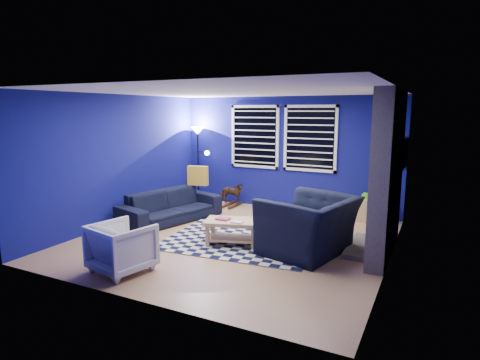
# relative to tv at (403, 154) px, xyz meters

# --- Properties ---
(floor) EXTENTS (5.00, 5.00, 0.00)m
(floor) POSITION_rel_tv_xyz_m (-2.45, -2.00, -1.40)
(floor) COLOR tan
(floor) RESTS_ON ground
(ceiling) EXTENTS (5.00, 5.00, 0.00)m
(ceiling) POSITION_rel_tv_xyz_m (-2.45, -2.00, 1.10)
(ceiling) COLOR white
(ceiling) RESTS_ON wall_back
(wall_back) EXTENTS (5.00, 0.00, 5.00)m
(wall_back) POSITION_rel_tv_xyz_m (-2.45, 0.50, -0.15)
(wall_back) COLOR navy
(wall_back) RESTS_ON floor
(wall_left) EXTENTS (0.00, 5.00, 5.00)m
(wall_left) POSITION_rel_tv_xyz_m (-4.95, -2.00, -0.15)
(wall_left) COLOR navy
(wall_left) RESTS_ON floor
(wall_right) EXTENTS (0.00, 5.00, 5.00)m
(wall_right) POSITION_rel_tv_xyz_m (0.05, -2.00, -0.15)
(wall_right) COLOR navy
(wall_right) RESTS_ON floor
(fireplace) EXTENTS (0.65, 2.00, 2.50)m
(fireplace) POSITION_rel_tv_xyz_m (-0.09, -1.50, -0.20)
(fireplace) COLOR gray
(fireplace) RESTS_ON floor
(window_left) EXTENTS (1.17, 0.06, 1.42)m
(window_left) POSITION_rel_tv_xyz_m (-3.20, 0.46, 0.20)
(window_left) COLOR black
(window_left) RESTS_ON wall_back
(window_right) EXTENTS (1.17, 0.06, 1.42)m
(window_right) POSITION_rel_tv_xyz_m (-1.90, 0.46, 0.20)
(window_right) COLOR black
(window_right) RESTS_ON wall_back
(tv) EXTENTS (0.07, 1.00, 0.58)m
(tv) POSITION_rel_tv_xyz_m (0.00, 0.00, 0.00)
(tv) COLOR black
(tv) RESTS_ON wall_right
(rug) EXTENTS (2.66, 2.21, 0.02)m
(rug) POSITION_rel_tv_xyz_m (-2.31, -1.96, -1.39)
(rug) COLOR black
(rug) RESTS_ON floor
(sofa) EXTENTS (2.24, 1.34, 0.61)m
(sofa) POSITION_rel_tv_xyz_m (-4.13, -1.52, -1.09)
(sofa) COLOR black
(sofa) RESTS_ON floor
(armchair_big) EXTENTS (1.61, 1.49, 0.89)m
(armchair_big) POSITION_rel_tv_xyz_m (-1.12, -2.06, -0.96)
(armchair_big) COLOR black
(armchair_big) RESTS_ON floor
(armchair_bent) EXTENTS (0.88, 0.89, 0.69)m
(armchair_bent) POSITION_rel_tv_xyz_m (-3.20, -3.90, -1.06)
(armchair_bent) COLOR gray
(armchair_bent) RESTS_ON floor
(rocking_horse) EXTENTS (0.35, 0.61, 0.48)m
(rocking_horse) POSITION_rel_tv_xyz_m (-3.62, 0.11, -1.09)
(rocking_horse) COLOR #442B16
(rocking_horse) RESTS_ON floor
(coffee_table) EXTENTS (0.99, 0.74, 0.44)m
(coffee_table) POSITION_rel_tv_xyz_m (-2.36, -2.25, -1.09)
(coffee_table) COLOR #D6B178
(coffee_table) RESTS_ON rug
(cabinet) EXTENTS (0.59, 0.42, 0.55)m
(cabinet) POSITION_rel_tv_xyz_m (-0.54, 0.25, -1.16)
(cabinet) COLOR #D6B178
(cabinet) RESTS_ON floor
(floor_lamp) EXTENTS (0.49, 0.30, 1.79)m
(floor_lamp) POSITION_rel_tv_xyz_m (-4.58, 0.25, 0.07)
(floor_lamp) COLOR black
(floor_lamp) RESTS_ON floor
(throw_pillow) EXTENTS (0.45, 0.22, 0.41)m
(throw_pillow) POSITION_rel_tv_xyz_m (-3.98, -0.74, -0.58)
(throw_pillow) COLOR gold
(throw_pillow) RESTS_ON sofa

